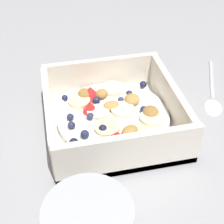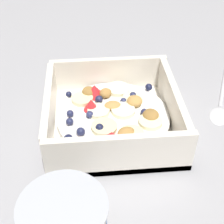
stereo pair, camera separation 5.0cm
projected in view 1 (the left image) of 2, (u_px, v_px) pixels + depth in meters
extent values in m
plane|color=#9E9EA3|center=(111.00, 120.00, 0.54)|extent=(2.40, 2.40, 0.00)
cube|color=white|center=(112.00, 124.00, 0.52)|extent=(0.20, 0.20, 0.01)
cube|color=white|center=(100.00, 76.00, 0.57)|extent=(0.20, 0.01, 0.07)
cube|color=white|center=(127.00, 155.00, 0.43)|extent=(0.20, 0.01, 0.07)
cube|color=white|center=(170.00, 102.00, 0.52)|extent=(0.01, 0.18, 0.07)
cube|color=white|center=(50.00, 119.00, 0.49)|extent=(0.01, 0.18, 0.07)
cylinder|color=white|center=(112.00, 118.00, 0.51)|extent=(0.17, 0.17, 0.01)
cylinder|color=#F7EFC6|center=(123.00, 110.00, 0.51)|extent=(0.04, 0.04, 0.01)
cylinder|color=beige|center=(107.00, 128.00, 0.48)|extent=(0.05, 0.05, 0.01)
cylinder|color=beige|center=(79.00, 101.00, 0.53)|extent=(0.04, 0.04, 0.01)
cylinder|color=beige|center=(136.00, 133.00, 0.47)|extent=(0.05, 0.05, 0.01)
cylinder|color=#F7EFC6|center=(113.00, 89.00, 0.55)|extent=(0.04, 0.04, 0.01)
cylinder|color=#F4EAB7|center=(130.00, 98.00, 0.54)|extent=(0.04, 0.04, 0.01)
cylinder|color=#F4EAB7|center=(151.00, 118.00, 0.50)|extent=(0.05, 0.05, 0.01)
cylinder|color=#F7EFC6|center=(98.00, 112.00, 0.51)|extent=(0.04, 0.04, 0.01)
cone|color=red|center=(90.00, 92.00, 0.54)|extent=(0.04, 0.04, 0.02)
cone|color=red|center=(90.00, 108.00, 0.51)|extent=(0.03, 0.03, 0.02)
cone|color=red|center=(117.00, 137.00, 0.46)|extent=(0.04, 0.04, 0.02)
sphere|color=navy|center=(90.00, 116.00, 0.50)|extent=(0.01, 0.01, 0.01)
sphere|color=#23284C|center=(70.00, 117.00, 0.50)|extent=(0.01, 0.01, 0.01)
sphere|color=#23284C|center=(116.00, 146.00, 0.45)|extent=(0.01, 0.01, 0.01)
sphere|color=#23284C|center=(71.00, 125.00, 0.48)|extent=(0.01, 0.01, 0.01)
sphere|color=#191E3D|center=(143.00, 85.00, 0.56)|extent=(0.01, 0.01, 0.01)
sphere|color=#191E3D|center=(74.00, 142.00, 0.45)|extent=(0.01, 0.01, 0.01)
sphere|color=#191E3D|center=(103.00, 129.00, 0.48)|extent=(0.01, 0.01, 0.01)
sphere|color=navy|center=(107.00, 140.00, 0.46)|extent=(0.01, 0.01, 0.01)
sphere|color=#191E3D|center=(65.00, 98.00, 0.53)|extent=(0.01, 0.01, 0.01)
sphere|color=#23284C|center=(96.00, 100.00, 0.53)|extent=(0.01, 0.01, 0.01)
sphere|color=#23284C|center=(129.00, 94.00, 0.54)|extent=(0.01, 0.01, 0.01)
sphere|color=navy|center=(89.00, 148.00, 0.45)|extent=(0.01, 0.01, 0.01)
sphere|color=#23284C|center=(85.00, 134.00, 0.47)|extent=(0.01, 0.01, 0.01)
sphere|color=#23284C|center=(144.00, 109.00, 0.51)|extent=(0.01, 0.01, 0.01)
sphere|color=navy|center=(121.00, 100.00, 0.53)|extent=(0.01, 0.01, 0.01)
ellipsoid|color=#AD7F42|center=(130.00, 131.00, 0.47)|extent=(0.03, 0.03, 0.01)
ellipsoid|color=#AD7F42|center=(102.00, 94.00, 0.54)|extent=(0.03, 0.03, 0.01)
ellipsoid|color=olive|center=(85.00, 93.00, 0.54)|extent=(0.03, 0.03, 0.01)
ellipsoid|color=tan|center=(132.00, 99.00, 0.53)|extent=(0.03, 0.03, 0.01)
ellipsoid|color=olive|center=(151.00, 112.00, 0.50)|extent=(0.03, 0.03, 0.01)
ellipsoid|color=tan|center=(110.00, 104.00, 0.52)|extent=(0.03, 0.02, 0.01)
ellipsoid|color=silver|center=(213.00, 105.00, 0.56)|extent=(0.05, 0.06, 0.01)
cylinder|color=silver|center=(212.00, 78.00, 0.62)|extent=(0.06, 0.12, 0.01)
cylinder|color=#B7BCC6|center=(88.00, 211.00, 0.33)|extent=(0.09, 0.09, 0.00)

